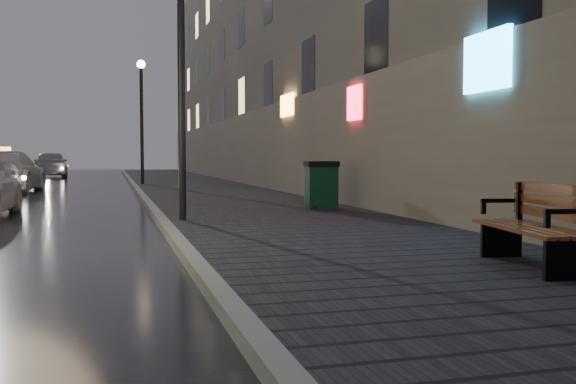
% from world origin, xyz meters
% --- Properties ---
extents(ground, '(120.00, 120.00, 0.00)m').
position_xyz_m(ground, '(0.00, 0.00, 0.00)').
color(ground, black).
rests_on(ground, ground).
extents(sidewalk, '(4.60, 58.00, 0.15)m').
position_xyz_m(sidewalk, '(3.90, 21.00, 0.07)').
color(sidewalk, black).
rests_on(sidewalk, ground).
extents(curb, '(0.20, 58.00, 0.15)m').
position_xyz_m(curb, '(1.50, 21.00, 0.07)').
color(curb, slate).
rests_on(curb, ground).
extents(building_near, '(1.80, 50.00, 13.00)m').
position_xyz_m(building_near, '(7.10, 25.00, 6.50)').
color(building_near, '#605B54').
rests_on(building_near, ground).
extents(lamp_near, '(0.36, 0.36, 5.28)m').
position_xyz_m(lamp_near, '(1.85, 6.00, 3.49)').
color(lamp_near, black).
rests_on(lamp_near, sidewalk).
extents(lamp_far, '(0.36, 0.36, 5.28)m').
position_xyz_m(lamp_far, '(1.85, 22.00, 3.49)').
color(lamp_far, black).
rests_on(lamp_far, sidewalk).
extents(bench, '(0.89, 1.86, 0.91)m').
position_xyz_m(bench, '(5.01, -0.25, 0.61)').
color(bench, black).
rests_on(bench, sidewalk).
extents(trash_bin, '(0.79, 0.79, 1.09)m').
position_xyz_m(trash_bin, '(5.19, 7.73, 0.70)').
color(trash_bin, '#0D3219').
rests_on(trash_bin, sidewalk).
extents(taxi_mid, '(2.48, 5.45, 1.55)m').
position_xyz_m(taxi_mid, '(-3.20, 19.51, 0.77)').
color(taxi_mid, white).
rests_on(taxi_mid, ground).
extents(car_far, '(2.38, 5.00, 1.65)m').
position_xyz_m(car_far, '(-3.07, 36.24, 0.82)').
color(car_far, '#A5A6AD').
rests_on(car_far, ground).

